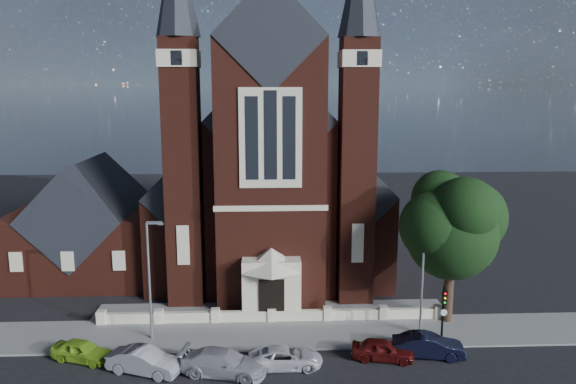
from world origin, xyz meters
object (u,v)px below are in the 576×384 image
at_px(church, 269,173).
at_px(car_navy, 428,346).
at_px(car_dark_red, 383,350).
at_px(parish_hall, 90,229).
at_px(traffic_signal, 444,308).
at_px(street_tree, 455,229).
at_px(car_white_suv, 285,357).
at_px(car_lime_van, 82,351).
at_px(car_silver_a, 144,361).
at_px(street_lamp_right, 424,270).
at_px(street_lamp_left, 150,274).
at_px(car_silver_b, 223,363).

bearing_deg(church, car_navy, -66.37).
xyz_separation_m(church, car_dark_red, (6.75, -22.32, -7.53)).
height_order(parish_hall, traffic_signal, parish_hall).
distance_m(street_tree, car_white_suv, 14.63).
xyz_separation_m(car_white_suv, car_dark_red, (6.03, 0.66, 0.03)).
bearing_deg(car_lime_van, car_silver_a, -92.42).
bearing_deg(church, parish_hall, -162.84).
height_order(parish_hall, street_lamp_right, parish_hall).
relative_size(street_lamp_left, street_lamp_right, 1.00).
height_order(parish_hall, car_silver_a, parish_hall).
xyz_separation_m(car_lime_van, car_silver_b, (8.81, -2.06, 0.09)).
height_order(traffic_signal, car_lime_van, traffic_signal).
bearing_deg(car_silver_b, street_tree, -53.37).
bearing_deg(car_dark_red, car_white_suv, 108.04).
bearing_deg(car_dark_red, car_silver_b, 110.07).
height_order(street_tree, car_dark_red, street_tree).
distance_m(street_tree, car_silver_b, 17.93).
height_order(street_lamp_right, traffic_signal, street_lamp_right).
relative_size(car_silver_b, car_dark_red, 1.32).
distance_m(car_white_suv, car_navy, 8.97).
bearing_deg(street_tree, church, 126.17).
height_order(street_lamp_left, car_silver_b, street_lamp_left).
height_order(street_tree, car_silver_a, street_tree).
xyz_separation_m(parish_hall, car_lime_van, (4.28, -16.72, -3.36)).
distance_m(car_silver_a, car_navy, 17.26).
height_order(car_lime_van, car_silver_a, car_silver_a).
xyz_separation_m(church, car_navy, (9.65, -22.06, -7.46)).
bearing_deg(car_silver_a, street_lamp_left, 23.75).
bearing_deg(parish_hall, car_dark_red, -37.37).
height_order(street_lamp_left, car_lime_van, street_lamp_left).
distance_m(church, street_tree, 21.38).
bearing_deg(car_silver_a, car_dark_red, -66.84).
bearing_deg(street_lamp_left, car_silver_a, -85.40).
bearing_deg(car_dark_red, church, 28.63).
height_order(car_silver_a, car_dark_red, car_silver_a).
distance_m(car_silver_a, car_dark_red, 14.35).
relative_size(street_tree, car_white_suv, 2.40).
height_order(street_lamp_right, car_white_suv, street_lamp_right).
height_order(church, street_tree, church).
distance_m(parish_hall, street_lamp_left, 16.18).
bearing_deg(car_lime_van, car_silver_b, -83.90).
relative_size(car_silver_b, car_navy, 1.15).
relative_size(car_white_suv, car_dark_red, 1.16).
bearing_deg(car_silver_b, car_dark_red, -67.79).
xyz_separation_m(church, car_silver_b, (-2.91, -23.72, -7.45)).
distance_m(street_lamp_right, traffic_signal, 2.71).
relative_size(church, street_lamp_right, 4.31).
bearing_deg(car_navy, street_tree, -23.04).
bearing_deg(car_silver_a, car_navy, -66.67).
xyz_separation_m(car_lime_van, car_silver_a, (4.16, -1.65, 0.08)).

